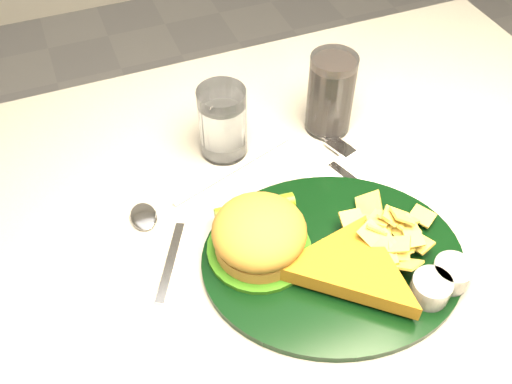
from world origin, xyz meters
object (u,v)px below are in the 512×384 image
at_px(table, 266,351).
at_px(dinner_plate, 335,243).
at_px(water_glass, 223,122).
at_px(fork_napkin, 363,186).
at_px(cola_glass, 331,94).

relative_size(table, dinner_plate, 3.59).
height_order(dinner_plate, water_glass, water_glass).
distance_m(table, fork_napkin, 0.41).
bearing_deg(dinner_plate, fork_napkin, 60.38).
bearing_deg(cola_glass, water_glass, 176.66).
bearing_deg(cola_glass, table, -136.97).
bearing_deg(cola_glass, dinner_plate, -114.93).
bearing_deg(fork_napkin, cola_glass, 66.01).
height_order(dinner_plate, fork_napkin, dinner_plate).
distance_m(dinner_plate, fork_napkin, 0.14).
relative_size(water_glass, fork_napkin, 0.59).
bearing_deg(water_glass, dinner_plate, -76.32).
bearing_deg(dinner_plate, water_glass, 119.73).
bearing_deg(water_glass, table, -86.49).
xyz_separation_m(table, dinner_plate, (0.05, -0.09, 0.41)).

